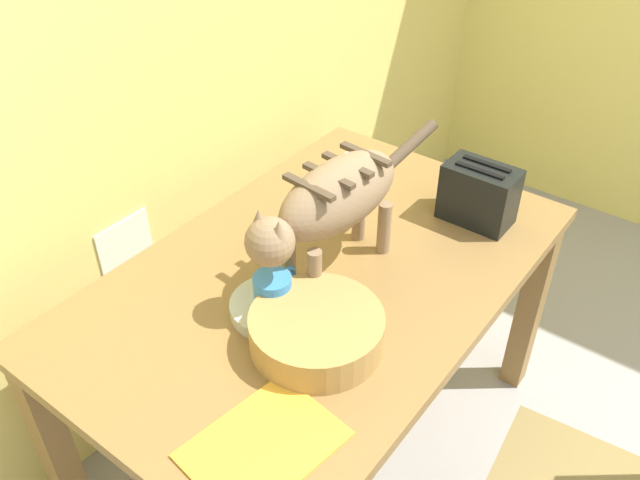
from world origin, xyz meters
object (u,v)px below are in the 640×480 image
object	(u,v)px
dining_table	(320,295)
coffee_mug	(274,289)
wicker_basket	(317,330)
toaster	(479,194)
cat	(332,201)
magazine	(264,445)
book_stack	(355,168)
saucer_bowl	(274,307)

from	to	relation	value
dining_table	coffee_mug	size ratio (longest dim) A/B	10.46
wicker_basket	toaster	xyz separation A→B (m)	(0.67, -0.06, 0.04)
cat	coffee_mug	bearing A→B (deg)	89.92
magazine	wicker_basket	world-z (taller)	wicker_basket
dining_table	book_stack	xyz separation A→B (m)	(0.45, 0.20, 0.11)
saucer_bowl	dining_table	bearing A→B (deg)	1.35
saucer_bowl	book_stack	xyz separation A→B (m)	(0.64, 0.21, 0.00)
coffee_mug	toaster	bearing A→B (deg)	-18.13
saucer_bowl	coffee_mug	world-z (taller)	coffee_mug
cat	coffee_mug	xyz separation A→B (m)	(-0.20, 0.02, -0.15)
coffee_mug	book_stack	xyz separation A→B (m)	(0.64, 0.21, -0.05)
coffee_mug	magazine	world-z (taller)	coffee_mug
book_stack	dining_table	bearing A→B (deg)	-155.80
cat	saucer_bowl	world-z (taller)	cat
saucer_bowl	toaster	size ratio (longest dim) A/B	1.05
saucer_bowl	coffee_mug	xyz separation A→B (m)	(0.00, -0.00, 0.05)
wicker_basket	saucer_bowl	bearing A→B (deg)	81.34
cat	magazine	distance (m)	0.59
dining_table	saucer_bowl	xyz separation A→B (m)	(-0.19, -0.00, 0.10)
magazine	toaster	distance (m)	0.95
dining_table	magazine	world-z (taller)	magazine
magazine	book_stack	world-z (taller)	book_stack
dining_table	coffee_mug	bearing A→B (deg)	-178.62
magazine	wicker_basket	xyz separation A→B (m)	(0.28, 0.08, 0.04)
dining_table	saucer_bowl	size ratio (longest dim) A/B	6.50
book_stack	wicker_basket	world-z (taller)	wicker_basket
wicker_basket	toaster	bearing A→B (deg)	-5.43
book_stack	magazine	bearing A→B (deg)	-155.13
toaster	book_stack	bearing A→B (deg)	90.25
wicker_basket	book_stack	bearing A→B (deg)	28.06
book_stack	cat	bearing A→B (deg)	-152.39
cat	coffee_mug	distance (m)	0.25
dining_table	magazine	xyz separation A→B (m)	(-0.49, -0.23, 0.09)
book_stack	wicker_basket	bearing A→B (deg)	-151.94
wicker_basket	toaster	distance (m)	0.67
dining_table	coffee_mug	xyz separation A→B (m)	(-0.19, -0.00, 0.16)
dining_table	cat	distance (m)	0.30
cat	magazine	bearing A→B (deg)	117.89
cat	coffee_mug	world-z (taller)	cat
magazine	book_stack	bearing A→B (deg)	32.84
cat	saucer_bowl	distance (m)	0.29
magazine	coffee_mug	bearing A→B (deg)	44.98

